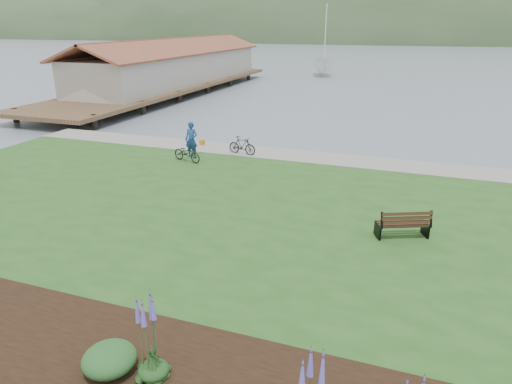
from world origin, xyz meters
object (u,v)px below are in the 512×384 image
bicycle_a (187,153)px  sailboat (323,76)px  park_bench (404,223)px  person (191,137)px

bicycle_a → sailboat: bearing=19.4°
park_bench → sailboat: bearing=81.0°
park_bench → person: 12.36m
person → sailboat: 43.27m
person → bicycle_a: person is taller
park_bench → person: person is taller
person → park_bench: bearing=-29.6°
bicycle_a → sailboat: (-2.35, 43.94, -0.84)m
sailboat → person: bearing=-102.6°
bicycle_a → park_bench: bearing=-100.3°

